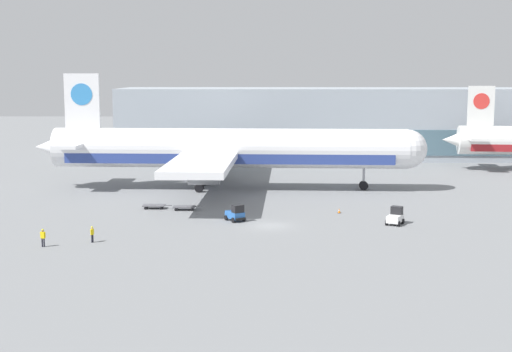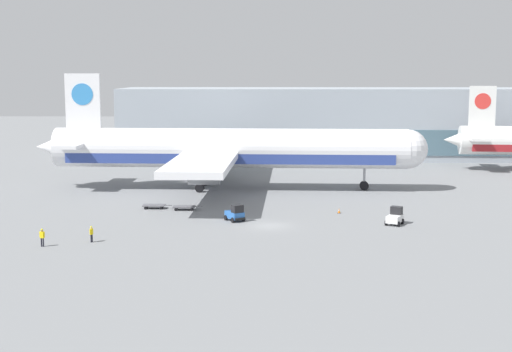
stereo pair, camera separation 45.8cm
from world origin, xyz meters
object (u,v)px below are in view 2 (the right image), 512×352
baggage_tug_foreground (235,214)px  ground_crew_near (42,236)px  baggage_tug_mid (395,217)px  traffic_cone_near (339,211)px  baggage_dolly_second (184,207)px  ground_crew_far (91,233)px  baggage_dolly_lead (154,205)px  airplane_main (225,150)px

baggage_tug_foreground → ground_crew_near: bearing=-89.3°
baggage_tug_mid → traffic_cone_near: (-5.76, 6.42, -0.58)m
baggage_dolly_second → ground_crew_far: bearing=-113.7°
baggage_dolly_second → traffic_cone_near: traffic_cone_near is taller
baggage_tug_foreground → baggage_dolly_lead: 13.08m
baggage_dolly_lead → ground_crew_near: bearing=-111.8°
ground_crew_far → traffic_cone_near: size_ratio=2.80×
baggage_dolly_second → ground_crew_near: ground_crew_near is taller
ground_crew_near → baggage_tug_mid: bearing=26.4°
ground_crew_near → ground_crew_far: bearing=33.4°
baggage_tug_mid → baggage_dolly_lead: baggage_tug_mid is taller
baggage_dolly_lead → airplane_main: bearing=62.3°
baggage_tug_foreground → airplane_main: bearing=153.0°
baggage_dolly_lead → baggage_dolly_second: size_ratio=1.00×
ground_crew_far → traffic_cone_near: (26.67, 15.68, -0.69)m
baggage_dolly_lead → traffic_cone_near: size_ratio=6.19×
ground_crew_near → baggage_dolly_lead: bearing=78.2°
airplane_main → baggage_tug_mid: (20.98, -24.66, -4.96)m
baggage_dolly_lead → baggage_tug_foreground: bearing=-35.5°
ground_crew_far → baggage_dolly_second: bearing=170.5°
airplane_main → baggage_tug_foreground: (2.70, -23.19, -4.96)m
airplane_main → ground_crew_near: 39.53m
baggage_tug_mid → baggage_dolly_lead: bearing=100.0°
ground_crew_far → traffic_cone_near: bearing=134.0°
baggage_tug_mid → baggage_tug_foreground: bearing=112.5°
baggage_tug_mid → ground_crew_far: bearing=133.1°
airplane_main → ground_crew_far: (-11.44, -33.93, -4.86)m
traffic_cone_near → ground_crew_near: bearing=-150.4°
baggage_dolly_lead → ground_crew_near: ground_crew_near is taller
baggage_dolly_second → baggage_tug_mid: bearing=-18.5°
airplane_main → ground_crew_near: (-15.86, -35.90, -4.76)m
ground_crew_near → traffic_cone_near: 35.75m
airplane_main → baggage_tug_foreground: 23.87m
baggage_tug_mid → ground_crew_near: 38.52m
baggage_dolly_lead → ground_crew_near: (-7.83, -20.17, 0.69)m
baggage_tug_mid → ground_crew_far: 33.72m
airplane_main → ground_crew_far: size_ratio=34.63×
baggage_dolly_second → ground_crew_far: ground_crew_far is taller
baggage_tug_foreground → ground_crew_near: 22.49m
airplane_main → ground_crew_near: size_ratio=31.89×
baggage_tug_foreground → baggage_tug_mid: size_ratio=1.00×
ground_crew_far → ground_crew_near: bearing=-52.4°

